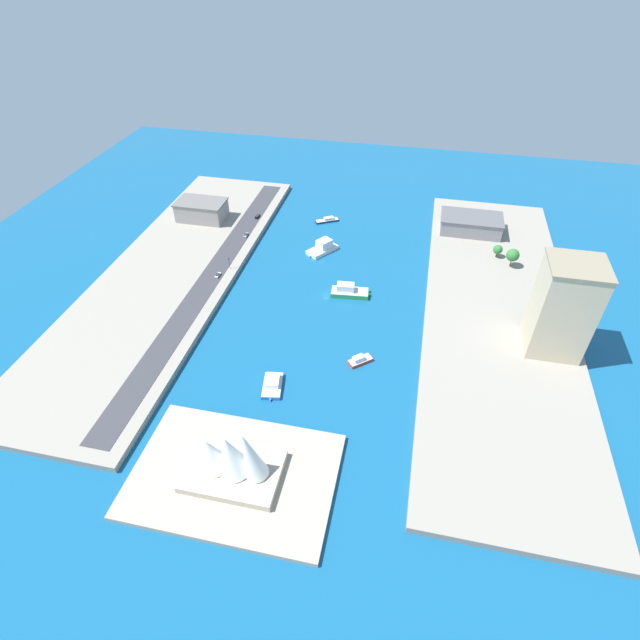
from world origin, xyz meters
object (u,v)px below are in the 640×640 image
at_px(tugboat_red, 360,360).
at_px(patrol_launch_navy, 327,220).
at_px(opera_landmark, 231,460).
at_px(van_white, 218,275).
at_px(suv_black, 257,216).
at_px(traffic_light_waterfront, 229,262).
at_px(warehouse_low_gray, 471,224).
at_px(ferry_green_doubledeck, 349,291).
at_px(ferry_white_commuter, 323,247).
at_px(catamaran_blue, 273,384).
at_px(office_block_beige, 563,308).
at_px(sedan_silver, 246,235).
at_px(carpark_squat_concrete, 202,210).

bearing_deg(tugboat_red, patrol_launch_navy, -72.05).
relative_size(patrol_launch_navy, opera_landmark, 0.45).
distance_m(patrol_launch_navy, van_white, 89.20).
relative_size(tugboat_red, suv_black, 2.16).
bearing_deg(traffic_light_waterfront, warehouse_low_gray, -151.32).
height_order(ferry_green_doubledeck, ferry_white_commuter, ferry_white_commuter).
relative_size(patrol_launch_navy, catamaran_blue, 0.93).
distance_m(office_block_beige, sedan_silver, 177.70).
relative_size(tugboat_red, patrol_launch_navy, 0.74).
xyz_separation_m(patrol_launch_navy, opera_landmark, (-5.41, 189.61, 9.14)).
bearing_deg(ferry_green_doubledeck, office_block_beige, 166.32).
height_order(ferry_green_doubledeck, office_block_beige, office_block_beige).
relative_size(tugboat_red, opera_landmark, 0.34).
relative_size(van_white, opera_landmark, 0.14).
height_order(ferry_green_doubledeck, traffic_light_waterfront, traffic_light_waterfront).
xyz_separation_m(tugboat_red, opera_landmark, (34.48, 66.44, 8.88)).
height_order(sedan_silver, traffic_light_waterfront, traffic_light_waterfront).
xyz_separation_m(tugboat_red, office_block_beige, (-81.41, -25.27, 23.55)).
xyz_separation_m(catamaran_blue, warehouse_low_gray, (-81.88, -146.86, 6.37)).
distance_m(office_block_beige, van_white, 167.83).
distance_m(tugboat_red, warehouse_low_gray, 133.82).
bearing_deg(ferry_white_commuter, sedan_silver, -2.36).
xyz_separation_m(ferry_green_doubledeck, ferry_white_commuter, (22.06, -39.03, 0.24)).
bearing_deg(patrol_launch_navy, catamaran_blue, 92.52).
height_order(patrol_launch_navy, carpark_squat_concrete, carpark_squat_concrete).
height_order(sedan_silver, opera_landmark, opera_landmark).
bearing_deg(ferry_white_commuter, tugboat_red, 112.00).
relative_size(catamaran_blue, carpark_squat_concrete, 0.54).
bearing_deg(ferry_green_doubledeck, tugboat_red, 105.31).
bearing_deg(opera_landmark, patrol_launch_navy, -88.36).
distance_m(carpark_squat_concrete, opera_landmark, 190.04).
xyz_separation_m(warehouse_low_gray, sedan_silver, (131.41, 35.27, -3.96)).
bearing_deg(van_white, tugboat_red, 151.46).
relative_size(ferry_white_commuter, suv_black, 3.85).
height_order(ferry_white_commuter, van_white, ferry_white_commuter).
bearing_deg(van_white, catamaran_blue, 126.58).
distance_m(ferry_white_commuter, patrol_launch_navy, 36.14).
relative_size(carpark_squat_concrete, opera_landmark, 0.91).
height_order(warehouse_low_gray, traffic_light_waterfront, warehouse_low_gray).
bearing_deg(sedan_silver, opera_landmark, 107.31).
height_order(tugboat_red, traffic_light_waterfront, traffic_light_waterfront).
bearing_deg(suv_black, van_white, 89.73).
height_order(office_block_beige, suv_black, office_block_beige).
height_order(ferry_white_commuter, catamaran_blue, ferry_white_commuter).
relative_size(warehouse_low_gray, suv_black, 7.04).
bearing_deg(patrol_launch_navy, carpark_squat_concrete, 13.43).
distance_m(ferry_green_doubledeck, van_white, 70.70).
bearing_deg(warehouse_low_gray, suv_black, 4.89).
relative_size(ferry_green_doubledeck, suv_black, 4.14).
bearing_deg(office_block_beige, tugboat_red, 17.25).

